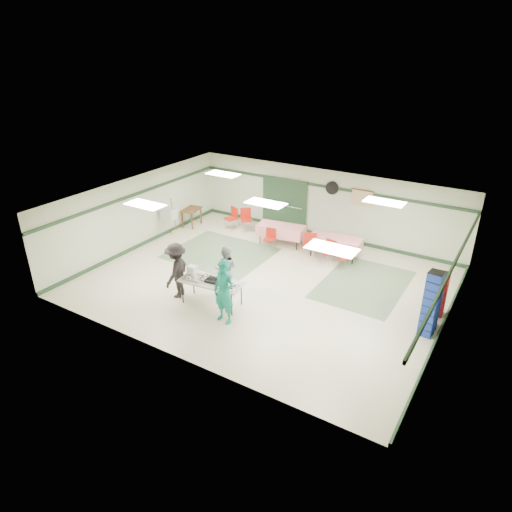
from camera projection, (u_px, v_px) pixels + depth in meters
The scene contains 42 objects.
floor at pixel (265, 281), 14.86m from camera, with size 11.00×11.00×0.00m, color beige.
ceiling at pixel (266, 203), 13.70m from camera, with size 11.00×11.00×0.00m, color silver.
wall_back at pixel (324, 204), 17.73m from camera, with size 11.00×11.00×0.00m, color #B5BEA2.
wall_front at pixel (169, 309), 10.82m from camera, with size 11.00×11.00×0.00m, color #B5BEA2.
wall_left at pixel (138, 212), 16.89m from camera, with size 9.00×9.00×0.00m, color #B5BEA2.
wall_right at pixel (450, 289), 11.67m from camera, with size 9.00×9.00×0.00m, color #B5BEA2.
trim_back at pixel (325, 187), 17.41m from camera, with size 11.00×0.06×0.10m, color #203B23.
baseboard_back at pixel (322, 235), 18.26m from camera, with size 11.00×0.06×0.12m, color #203B23.
trim_left at pixel (136, 194), 16.57m from camera, with size 9.00×0.06×0.10m, color #203B23.
baseboard_left at pixel (142, 244), 17.43m from camera, with size 9.00×0.06×0.12m, color #203B23.
trim_right at pixel (454, 265), 11.38m from camera, with size 9.00×0.06×0.10m, color #203B23.
baseboard_right at pixel (440, 331), 12.24m from camera, with size 9.00×0.06×0.12m, color #203B23.
green_patch_a at pixel (221, 253), 16.81m from camera, with size 3.50×3.00×0.01m, color #607A59.
green_patch_b at pixel (363, 284), 14.68m from camera, with size 2.50×3.50×0.01m, color #607A59.
double_door_left at pixel (274, 202), 18.86m from camera, with size 0.90×0.06×2.10m, color gray.
double_door_right at pixel (295, 206), 18.41m from camera, with size 0.90×0.06×2.10m, color gray.
door_frame at pixel (284, 204), 18.62m from camera, with size 2.00×0.03×2.15m, color #203B23.
wall_fan at pixel (332, 188), 17.24m from camera, with size 0.50×0.50×0.10m, color black.
scroll_banner at pixel (362, 198), 16.76m from camera, with size 0.80×0.02×0.60m, color #D4C084.
serving_table at pixel (211, 283), 13.30m from camera, with size 1.98×1.00×0.76m.
sheet_tray_right at pixel (227, 287), 12.98m from camera, with size 0.56×0.43×0.02m, color silver.
sheet_tray_mid at pixel (209, 279), 13.40m from camera, with size 0.53×0.40×0.02m, color silver.
sheet_tray_left at pixel (195, 278), 13.45m from camera, with size 0.56×0.43×0.02m, color silver.
baking_pan at pixel (214, 281), 13.24m from camera, with size 0.49×0.31×0.08m, color black.
foam_box_stack at pixel (192, 270), 13.62m from camera, with size 0.25×0.23×0.28m, color white.
volunteer_teal at pixel (224, 292), 12.38m from camera, with size 0.68×0.45×1.87m, color #138475.
volunteer_grey at pixel (226, 269), 13.96m from camera, with size 0.75×0.59×1.55m, color gray.
volunteer_dark at pixel (177, 270), 13.67m from camera, with size 1.13×0.65×1.74m, color black.
dining_table_a at pixel (335, 242), 16.30m from camera, with size 1.91×0.96×0.77m.
dining_table_b at pixel (281, 230), 17.34m from camera, with size 1.88×1.05×0.77m.
chair_a at pixel (329, 249), 15.87m from camera, with size 0.46×0.46×0.87m.
chair_b at pixel (310, 243), 16.21m from camera, with size 0.53×0.53×0.94m.
chair_c at pixel (346, 255), 15.58m from camera, with size 0.45×0.45×0.78m.
chair_d at pixel (270, 236), 17.01m from camera, with size 0.43×0.43×0.80m.
chair_loose_a at pixel (246, 217), 18.60m from camera, with size 0.61×0.61×0.94m.
chair_loose_b at pixel (232, 216), 18.72m from camera, with size 0.56×0.56×0.94m.
crate_stack_blue_a at pixel (431, 304), 11.80m from camera, with size 0.36×0.36×1.87m, color navy.
crate_stack_red at pixel (439, 294), 12.86m from camera, with size 0.40×0.40×1.30m, color maroon.
crate_stack_blue_b at pixel (433, 307), 12.30m from camera, with size 0.38×0.38×1.23m, color navy.
printer_table at pixel (191, 211), 19.04m from camera, with size 0.70×0.97×0.74m.
office_printer at pixel (169, 214), 17.86m from camera, with size 0.53×0.46×0.42m, color #B2B2AD.
broom at pixel (174, 215), 18.25m from camera, with size 0.03×0.03×1.49m, color brown.
Camera 1 is at (6.62, -11.26, 7.15)m, focal length 32.00 mm.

